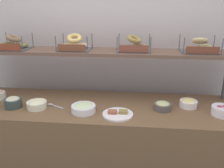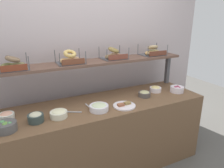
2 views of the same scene
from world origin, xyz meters
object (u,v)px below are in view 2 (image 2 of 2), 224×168
at_px(bowl_potato_salad, 59,114).
at_px(bagel_basket_sesame, 152,52).
at_px(bowl_lox_spread, 7,116).
at_px(bowl_egg_salad, 155,89).
at_px(bowl_beet_salad, 177,89).
at_px(serving_spoon_near_plate, 70,112).
at_px(bagel_basket_everything, 114,55).
at_px(bowl_tuna_salad, 36,117).
at_px(serving_spoon_by_edge, 90,108).
at_px(serving_plate_white, 124,105).
at_px(bagel_basket_plain, 70,59).
at_px(bowl_scallion_spread, 99,107).
at_px(bagel_basket_poppy, 13,65).
at_px(bowl_veggie_mix, 6,126).
at_px(bowl_hummus, 144,94).

distance_m(bowl_potato_salad, bagel_basket_sesame, 1.49).
height_order(bowl_lox_spread, bowl_egg_salad, bowl_lox_spread).
distance_m(bowl_lox_spread, bagel_basket_sesame, 1.89).
distance_m(bowl_beet_salad, serving_spoon_near_plate, 1.39).
relative_size(bagel_basket_everything, bagel_basket_sesame, 0.93).
relative_size(bowl_tuna_salad, serving_spoon_by_edge, 0.83).
relative_size(serving_plate_white, bagel_basket_everything, 0.82).
xyz_separation_m(bowl_lox_spread, bagel_basket_sesame, (1.82, 0.22, 0.44)).
bearing_deg(bagel_basket_plain, serving_plate_white, -45.57).
relative_size(bowl_scallion_spread, bowl_potato_salad, 1.19).
distance_m(bowl_scallion_spread, serving_spoon_near_plate, 0.30).
relative_size(bowl_potato_salad, bagel_basket_poppy, 0.60).
bearing_deg(bagel_basket_poppy, bowl_veggie_mix, -107.67).
bearing_deg(bagel_basket_plain, bagel_basket_poppy, -177.86).
distance_m(bowl_egg_salad, serving_spoon_by_edge, 0.94).
distance_m(bowl_egg_salad, bowl_beet_salad, 0.27).
xyz_separation_m(bowl_egg_salad, bowl_beet_salad, (0.24, -0.13, 0.00)).
xyz_separation_m(bowl_scallion_spread, bowl_potato_salad, (-0.41, 0.03, 0.00)).
relative_size(bowl_veggie_mix, bowl_potato_salad, 1.07).
distance_m(serving_spoon_by_edge, bagel_basket_plain, 0.58).
relative_size(bowl_scallion_spread, serving_spoon_by_edge, 1.12).
bearing_deg(bagel_basket_sesame, bowl_egg_salad, -111.97).
distance_m(bowl_beet_salad, serving_spoon_by_edge, 1.17).
relative_size(bowl_egg_salad, bowl_scallion_spread, 0.75).
bearing_deg(serving_spoon_by_edge, bowl_egg_salad, 6.21).
bearing_deg(serving_spoon_by_edge, bowl_tuna_salad, -174.54).
xyz_separation_m(bowl_hummus, bowl_scallion_spread, (-0.64, -0.11, 0.00)).
relative_size(bowl_hummus, bowl_beet_salad, 0.87).
bearing_deg(bowl_potato_salad, bagel_basket_plain, 57.03).
bearing_deg(bowl_potato_salad, bowl_veggie_mix, -173.42).
xyz_separation_m(bowl_lox_spread, bowl_potato_salad, (0.45, -0.17, -0.00)).
relative_size(bowl_tuna_salad, bagel_basket_everything, 0.49).
xyz_separation_m(bowl_tuna_salad, bowl_beet_salad, (1.72, 0.02, -0.01)).
xyz_separation_m(serving_spoon_near_plate, bagel_basket_poppy, (-0.45, 0.31, 0.47)).
height_order(bowl_veggie_mix, bagel_basket_everything, bagel_basket_everything).
distance_m(bagel_basket_everything, bagel_basket_sesame, 0.58).
bearing_deg(bowl_egg_salad, bowl_lox_spread, 179.47).
xyz_separation_m(bowl_hummus, serving_spoon_near_plate, (-0.93, -0.02, -0.03)).
bearing_deg(bagel_basket_poppy, bowl_beet_salad, -10.50).
bearing_deg(bowl_lox_spread, bowl_scallion_spread, -13.49).
xyz_separation_m(bowl_potato_salad, bagel_basket_plain, (0.25, 0.38, 0.44)).
bearing_deg(bagel_basket_plain, bowl_potato_salad, -122.97).
relative_size(bowl_egg_salad, bowl_beet_salad, 0.87).
xyz_separation_m(bowl_beet_salad, bagel_basket_sesame, (-0.14, 0.37, 0.44)).
bearing_deg(bowl_beet_salad, bagel_basket_sesame, 111.32).
relative_size(bowl_potato_salad, bagel_basket_plain, 0.57).
bearing_deg(bagel_basket_poppy, bagel_basket_plain, 2.14).
relative_size(bowl_hummus, bowl_egg_salad, 1.00).
xyz_separation_m(serving_plate_white, bagel_basket_poppy, (-1.01, 0.43, 0.47)).
xyz_separation_m(bagel_basket_plain, bagel_basket_sesame, (1.12, 0.00, -0.00)).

